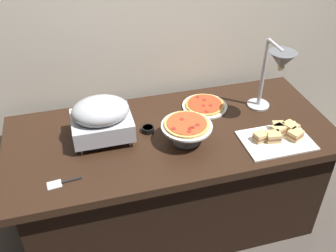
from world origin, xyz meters
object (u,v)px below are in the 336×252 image
chafing_dish (101,117)px  serving_spatula (63,182)px  pizza_plate_center (187,127)px  heat_lamp (278,66)px  pizza_plate_front (205,105)px  sauce_cup_near (148,129)px  sandwich_platter (278,136)px

chafing_dish → serving_spatula: chafing_dish is taller
pizza_plate_center → serving_spatula: (-0.69, -0.15, -0.10)m
pizza_plate_center → heat_lamp: bearing=9.2°
pizza_plate_front → sauce_cup_near: same height
chafing_dish → pizza_plate_center: bearing=-18.6°
heat_lamp → sandwich_platter: bearing=-102.1°
pizza_plate_center → sandwich_platter: (0.51, -0.12, -0.08)m
heat_lamp → pizza_plate_center: heat_lamp is taller
heat_lamp → sauce_cup_near: 0.81m
heat_lamp → pizza_plate_center: bearing=-170.8°
pizza_plate_center → sauce_cup_near: size_ratio=3.96×
heat_lamp → sauce_cup_near: bearing=175.7°
chafing_dish → heat_lamp: heat_lamp is taller
sauce_cup_near → chafing_dish: bearing=179.1°
sandwich_platter → sauce_cup_near: size_ratio=5.44×
chafing_dish → serving_spatula: size_ratio=1.91×
pizza_plate_center → sandwich_platter: size_ratio=0.73×
sandwich_platter → serving_spatula: 1.20m
serving_spatula → pizza_plate_front: bearing=26.6°
chafing_dish → sauce_cup_near: 0.29m
pizza_plate_center → chafing_dish: bearing=161.4°
chafing_dish → heat_lamp: (1.00, -0.06, 0.21)m
serving_spatula → chafing_dish: bearing=51.0°
sandwich_platter → chafing_dish: bearing=164.4°
sauce_cup_near → pizza_plate_front: bearing=21.0°
pizza_plate_front → sandwich_platter: 0.51m
pizza_plate_front → heat_lamp: bearing=-32.2°
chafing_dish → pizza_plate_front: chafing_dish is taller
heat_lamp → serving_spatula: 1.31m
pizza_plate_front → sandwich_platter: size_ratio=0.73×
heat_lamp → pizza_plate_front: (-0.34, 0.21, -0.34)m
chafing_dish → sauce_cup_near: size_ratio=4.61×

